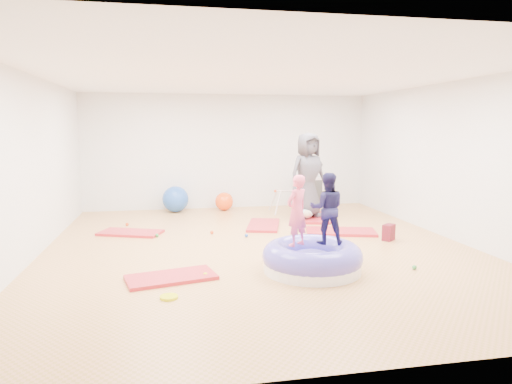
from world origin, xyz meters
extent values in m
cube|color=tan|center=(0.00, 0.00, 0.00)|extent=(7.00, 8.00, 0.01)
cube|color=white|center=(0.00, 0.00, 2.80)|extent=(7.00, 8.00, 0.01)
cube|color=silver|center=(0.00, 4.00, 1.40)|extent=(7.00, 0.01, 2.80)
cube|color=silver|center=(0.00, -4.00, 1.40)|extent=(7.00, 0.01, 2.80)
cube|color=silver|center=(-3.50, 0.00, 1.40)|extent=(0.01, 8.00, 2.80)
cube|color=silver|center=(3.50, 0.00, 1.40)|extent=(0.01, 8.00, 2.80)
cube|color=#B72234|center=(-1.46, -1.34, 0.02)|extent=(1.25, 0.82, 0.05)
cube|color=#B72234|center=(-2.20, 1.44, 0.02)|extent=(1.27, 0.94, 0.05)
cube|color=#B72234|center=(0.41, 1.63, 0.03)|extent=(0.90, 1.32, 0.05)
cube|color=#B72234|center=(1.74, 0.77, 0.03)|extent=(1.42, 0.96, 0.05)
cube|color=#B72234|center=(1.65, 2.19, 0.03)|extent=(0.90, 1.37, 0.05)
cylinder|color=white|center=(0.48, -1.36, 0.08)|extent=(1.35, 1.35, 0.15)
torus|color=#5048C2|center=(0.48, -1.36, 0.22)|extent=(1.40, 1.40, 0.37)
ellipsoid|color=#5048C2|center=(0.48, -1.36, 0.13)|extent=(0.74, 0.74, 0.33)
imported|color=#FF5A80|center=(0.28, -1.27, 0.90)|extent=(0.43, 0.40, 0.99)
imported|color=#1B1946|center=(0.73, -1.23, 0.91)|extent=(0.57, 0.49, 1.01)
imported|color=#413F49|center=(1.52, 2.22, 0.97)|extent=(1.03, 0.82, 1.83)
ellipsoid|color=silver|center=(1.40, 2.03, 0.15)|extent=(0.35, 0.23, 0.20)
sphere|color=#C6B18F|center=(1.40, 1.86, 0.18)|extent=(0.17, 0.17, 0.17)
sphere|color=#338D40|center=(1.92, -1.58, 0.03)|extent=(0.07, 0.07, 0.07)
sphere|color=#338D40|center=(-1.70, 1.09, 0.03)|extent=(0.07, 0.07, 0.07)
sphere|color=#DDEC05|center=(-1.01, -1.35, 0.03)|extent=(0.07, 0.07, 0.07)
sphere|color=#CF4216|center=(-0.69, 1.15, 0.03)|extent=(0.07, 0.07, 0.07)
sphere|color=blue|center=(-0.09, 0.77, 0.03)|extent=(0.07, 0.07, 0.07)
sphere|color=#CF4216|center=(-2.32, 2.19, 0.03)|extent=(0.07, 0.07, 0.07)
sphere|color=#CF4216|center=(0.08, -1.34, 0.03)|extent=(0.07, 0.07, 0.07)
sphere|color=blue|center=(-1.32, 3.59, 0.31)|extent=(0.62, 0.62, 0.62)
sphere|color=#FF4E13|center=(-0.16, 3.60, 0.22)|extent=(0.44, 0.44, 0.44)
cylinder|color=silver|center=(0.97, 2.72, 0.29)|extent=(0.21, 0.21, 0.55)
cylinder|color=silver|center=(0.97, 3.19, 0.29)|extent=(0.21, 0.21, 0.55)
cylinder|color=silver|center=(1.48, 2.72, 0.29)|extent=(0.21, 0.21, 0.55)
cylinder|color=silver|center=(1.48, 3.19, 0.29)|extent=(0.21, 0.21, 0.55)
cylinder|color=silver|center=(1.23, 2.95, 0.53)|extent=(0.53, 0.03, 0.03)
sphere|color=#CF4216|center=(0.96, 2.95, 0.53)|extent=(0.06, 0.06, 0.06)
sphere|color=blue|center=(1.49, 2.95, 0.53)|extent=(0.06, 0.06, 0.06)
cube|color=silver|center=(2.02, 3.80, 0.37)|extent=(0.74, 0.36, 0.74)
cube|color=#3A3A3A|center=(2.02, 3.63, 0.37)|extent=(0.63, 0.02, 0.63)
cube|color=silver|center=(2.02, 3.75, 0.37)|extent=(0.02, 0.25, 0.65)
cube|color=silver|center=(2.02, 3.75, 0.37)|extent=(0.65, 0.25, 0.02)
cylinder|color=teal|center=(1.36, -0.29, 0.04)|extent=(0.32, 0.32, 0.07)
cube|color=maroon|center=(2.36, 0.08, 0.14)|extent=(0.29, 0.28, 0.29)
cylinder|color=#DDEC05|center=(-1.49, -2.04, 0.02)|extent=(0.21, 0.21, 0.03)
camera|label=1|loc=(-1.44, -7.26, 1.98)|focal=32.00mm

